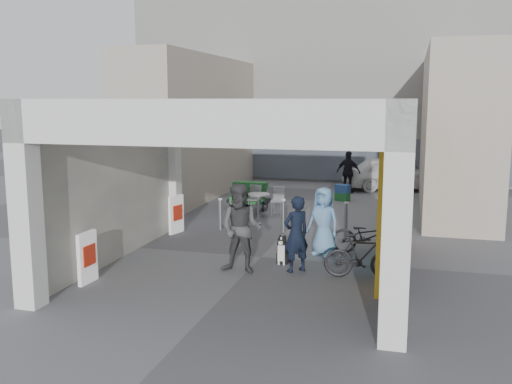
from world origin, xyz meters
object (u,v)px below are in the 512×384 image
(bicycle_front, at_px, (368,236))
(man_crates, at_px, (348,172))
(man_elderly, at_px, (323,221))
(white_van, at_px, (393,173))
(man_back_turned, at_px, (241,229))
(bicycle_rear, at_px, (362,256))
(border_collie, at_px, (283,252))
(cafe_set, at_px, (257,205))
(produce_stand, at_px, (249,199))
(man_with_dog, at_px, (296,234))

(bicycle_front, bearing_deg, man_crates, 14.46)
(man_elderly, distance_m, white_van, 10.12)
(man_back_turned, distance_m, man_crates, 10.63)
(man_elderly, height_order, bicycle_rear, man_elderly)
(white_van, bearing_deg, border_collie, 153.43)
(man_crates, distance_m, white_van, 2.02)
(cafe_set, xyz_separation_m, man_back_turned, (1.20, -5.69, 0.61))
(produce_stand, height_order, man_back_turned, man_back_turned)
(man_elderly, relative_size, man_crates, 0.97)
(produce_stand, distance_m, man_with_dog, 6.84)
(border_collie, xyz_separation_m, man_back_turned, (-0.67, -0.85, 0.65))
(man_with_dog, distance_m, white_van, 11.58)
(man_elderly, bearing_deg, man_with_dog, -80.44)
(man_crates, height_order, white_van, man_crates)
(produce_stand, relative_size, bicycle_front, 0.78)
(man_elderly, height_order, man_crates, man_crates)
(man_with_dog, distance_m, bicycle_front, 2.15)
(cafe_set, distance_m, bicycle_front, 5.17)
(bicycle_rear, bearing_deg, man_elderly, 26.84)
(bicycle_rear, bearing_deg, cafe_set, 27.11)
(cafe_set, height_order, border_collie, cafe_set)
(cafe_set, xyz_separation_m, produce_stand, (-0.52, 0.88, 0.04))
(produce_stand, height_order, bicycle_rear, bicycle_rear)
(man_back_turned, height_order, white_van, man_back_turned)
(man_back_turned, height_order, bicycle_front, man_back_turned)
(cafe_set, height_order, bicycle_front, bicycle_front)
(bicycle_rear, bearing_deg, man_crates, 1.17)
(man_crates, bearing_deg, border_collie, 104.16)
(cafe_set, height_order, man_elderly, man_elderly)
(produce_stand, height_order, man_crates, man_crates)
(bicycle_front, bearing_deg, produce_stand, 47.30)
(border_collie, bearing_deg, produce_stand, 112.56)
(man_with_dog, distance_m, man_crates, 10.24)
(produce_stand, xyz_separation_m, border_collie, (2.39, -5.72, -0.08))
(man_back_turned, relative_size, man_crates, 1.15)
(produce_stand, bearing_deg, man_elderly, -77.73)
(man_back_turned, relative_size, man_elderly, 1.18)
(produce_stand, xyz_separation_m, bicycle_front, (4.12, -4.58, 0.10))
(cafe_set, bearing_deg, bicycle_front, -45.75)
(bicycle_rear, relative_size, white_van, 0.39)
(man_with_dog, relative_size, man_back_turned, 0.86)
(man_with_dog, xyz_separation_m, man_crates, (-0.04, 10.24, 0.01))
(man_crates, bearing_deg, produce_stand, 71.87)
(border_collie, relative_size, bicycle_front, 0.39)
(man_elderly, height_order, bicycle_front, man_elderly)
(border_collie, relative_size, man_elderly, 0.42)
(cafe_set, relative_size, bicycle_rear, 0.96)
(man_elderly, distance_m, man_crates, 8.82)
(man_with_dog, distance_m, man_back_turned, 1.13)
(cafe_set, relative_size, produce_stand, 1.08)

